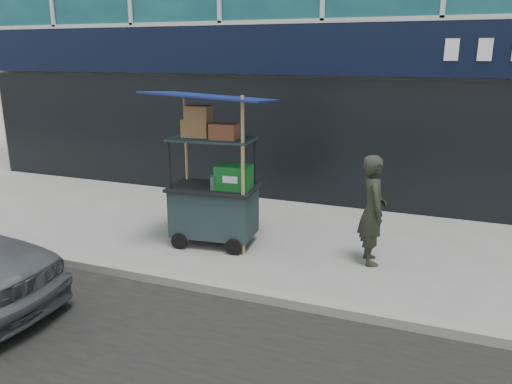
% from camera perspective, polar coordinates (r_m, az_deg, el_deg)
% --- Properties ---
extents(ground, '(80.00, 80.00, 0.00)m').
position_cam_1_polar(ground, '(6.38, -2.06, -10.91)').
color(ground, slate).
rests_on(ground, ground).
extents(curb, '(80.00, 0.18, 0.12)m').
position_cam_1_polar(curb, '(6.19, -2.81, -11.18)').
color(curb, gray).
rests_on(curb, ground).
extents(vendor_cart, '(1.84, 1.38, 2.35)m').
position_cam_1_polar(vendor_cart, '(7.55, -4.75, -0.01)').
color(vendor_cart, black).
rests_on(vendor_cart, ground).
extents(vendor_man, '(0.54, 0.65, 1.54)m').
position_cam_1_polar(vendor_man, '(7.04, 13.19, -2.01)').
color(vendor_man, black).
rests_on(vendor_man, ground).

